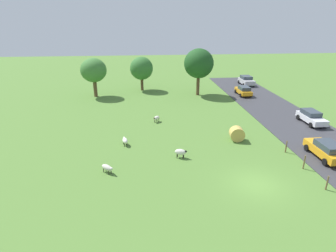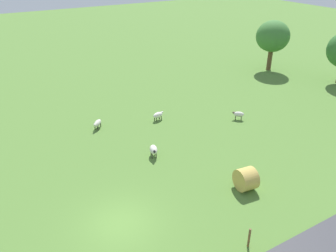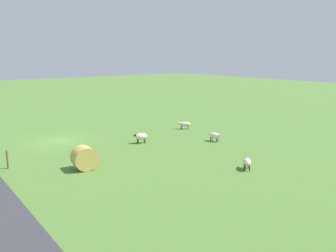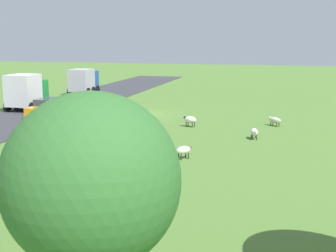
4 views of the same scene
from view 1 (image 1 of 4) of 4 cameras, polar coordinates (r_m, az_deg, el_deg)
ground_plane at (r=23.16m, az=17.74°, el=-11.34°), size 160.00×160.00×0.00m
sheep_0 at (r=28.46m, az=-8.80°, el=-2.96°), size 0.71×1.20×0.76m
sheep_1 at (r=23.88m, az=-12.36°, el=-8.33°), size 1.18×1.14×0.72m
sheep_2 at (r=34.36m, az=-2.37°, el=1.64°), size 0.98×1.02×0.77m
sheep_3 at (r=25.67m, az=2.58°, el=-5.37°), size 1.20×0.88×0.86m
hay_bale_0 at (r=29.99m, az=13.94°, el=-1.57°), size 1.60×1.26×1.49m
tree_0 at (r=49.37m, az=-5.45°, el=11.66°), size 3.95×3.95×5.85m
tree_1 at (r=46.11m, az=6.33°, el=12.59°), size 4.76×4.76×7.55m
tree_2 at (r=46.50m, az=-15.01°, el=10.95°), size 4.09×4.09×6.20m
fence_post_1 at (r=24.32m, az=29.83°, el=-10.09°), size 0.12×0.12×1.17m
fence_post_2 at (r=26.53m, az=26.14°, el=-6.66°), size 0.12×0.12×1.26m
fence_post_3 at (r=28.95m, az=23.06°, el=-3.90°), size 0.12×0.12×1.20m
car_0 at (r=47.95m, az=15.23°, el=7.05°), size 1.92×4.04×1.51m
car_1 at (r=55.62m, az=15.77°, el=8.99°), size 2.20×4.19×1.67m
car_2 at (r=29.25m, az=29.74°, el=-4.24°), size 2.05×4.41×1.57m
car_3 at (r=37.96m, az=27.31°, el=1.68°), size 1.92×4.27×1.53m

